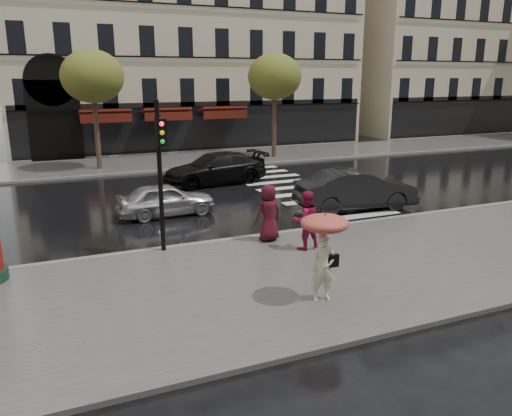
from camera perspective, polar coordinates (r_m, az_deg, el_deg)
name	(u,v)px	position (r m, az deg, el deg)	size (l,w,h in m)	color
ground	(256,277)	(13.43, -0.04, -7.94)	(160.00, 160.00, 0.00)	black
near_sidewalk	(263,282)	(12.98, 0.84, -8.48)	(90.00, 7.00, 0.12)	#474744
far_sidewalk	(132,164)	(31.20, -13.95, 4.88)	(90.00, 6.00, 0.12)	#474744
near_kerb	(219,242)	(16.03, -4.27, -3.88)	(90.00, 0.25, 0.14)	slate
far_kerb	(142,173)	(28.28, -12.93, 3.97)	(90.00, 0.25, 0.14)	slate
zebra_crossing	(292,187)	(24.20, 4.09, 2.37)	(3.60, 11.75, 0.01)	silver
bldg_far_right	(449,14)	(57.11, 21.21, 19.99)	(24.00, 14.00, 22.90)	#B7A88C
tree_far_left	(92,77)	(29.53, -18.18, 14.03)	(3.40, 3.40, 6.64)	#38281C
tree_far_right	(275,77)	(32.50, 2.13, 14.73)	(3.40, 3.40, 6.64)	#38281C
woman_umbrella	(324,243)	(11.48, 7.80, -3.95)	(1.11, 1.11, 2.13)	beige
woman_red	(306,220)	(15.04, 5.68, -1.39)	(0.87, 0.68, 1.79)	#A0133C
man_burgundy	(268,213)	(15.73, 1.44, -0.56)	(0.88, 0.58, 1.81)	#460E18
traffic_light	(160,162)	(14.62, -10.88, 5.18)	(0.30, 0.43, 4.45)	black
car_silver	(166,199)	(19.41, -10.25, 0.97)	(1.50, 3.73, 1.27)	silver
car_darkgrey	(356,190)	(20.41, 11.35, 2.09)	(1.70, 4.88, 1.61)	black
car_black	(215,168)	(24.98, -4.73, 4.52)	(2.14, 5.26, 1.53)	black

